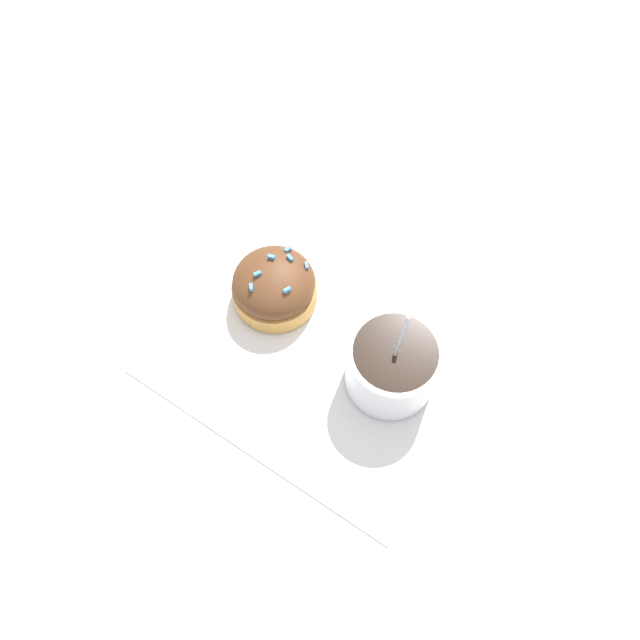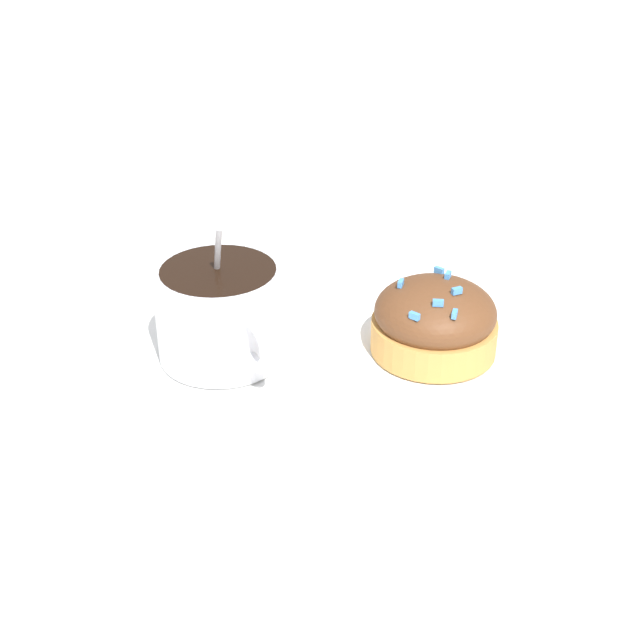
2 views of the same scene
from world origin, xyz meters
name	(u,v)px [view 1 (image 1 of 2)]	position (x,y,z in m)	size (l,w,h in m)	color
ground_plane	(336,332)	(0.00, 0.00, 0.00)	(3.00, 3.00, 0.00)	silver
paper_napkin	(336,331)	(0.00, 0.00, 0.00)	(0.34, 0.34, 0.00)	white
coffee_cup	(393,363)	(0.07, 0.00, 0.04)	(0.09, 0.10, 0.10)	white
frosted_pastry	(274,286)	(-0.07, -0.01, 0.03)	(0.09, 0.09, 0.05)	#D19347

